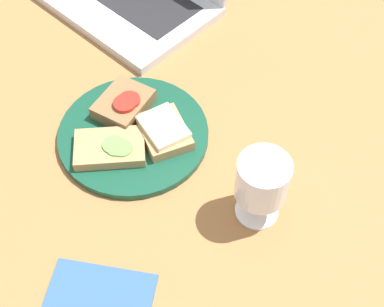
{
  "coord_description": "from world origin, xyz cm",
  "views": [
    {
      "loc": [
        38.07,
        -36.89,
        72.82
      ],
      "look_at": [
        5.53,
        -2.26,
        8.0
      ],
      "focal_mm": 50.0,
      "sensor_mm": 36.0,
      "label": 1
    }
  ],
  "objects_px": {
    "plate": "(133,134)",
    "sandwich_with_cheese": "(164,131)",
    "sandwich_with_cucumber": "(110,148)",
    "wine_glass": "(262,181)",
    "sandwich_with_tomato": "(124,104)"
  },
  "relations": [
    {
      "from": "sandwich_with_tomato",
      "to": "wine_glass",
      "type": "bearing_deg",
      "value": 1.08
    },
    {
      "from": "sandwich_with_tomato",
      "to": "wine_glass",
      "type": "height_order",
      "value": "wine_glass"
    },
    {
      "from": "sandwich_with_cucumber",
      "to": "wine_glass",
      "type": "height_order",
      "value": "wine_glass"
    },
    {
      "from": "sandwich_with_cheese",
      "to": "wine_glass",
      "type": "relative_size",
      "value": 0.93
    },
    {
      "from": "plate",
      "to": "sandwich_with_cheese",
      "type": "bearing_deg",
      "value": 33.25
    },
    {
      "from": "sandwich_with_cheese",
      "to": "sandwich_with_tomato",
      "type": "xyz_separation_m",
      "value": [
        -0.09,
        -0.01,
        0.0
      ]
    },
    {
      "from": "sandwich_with_cheese",
      "to": "plate",
      "type": "bearing_deg",
      "value": -146.75
    },
    {
      "from": "sandwich_with_cucumber",
      "to": "sandwich_with_cheese",
      "type": "distance_m",
      "value": 0.09
    },
    {
      "from": "plate",
      "to": "sandwich_with_tomato",
      "type": "xyz_separation_m",
      "value": [
        -0.05,
        0.02,
        0.02
      ]
    },
    {
      "from": "sandwich_with_cucumber",
      "to": "plate",
      "type": "bearing_deg",
      "value": 94.33
    },
    {
      "from": "plate",
      "to": "wine_glass",
      "type": "distance_m",
      "value": 0.25
    },
    {
      "from": "sandwich_with_cheese",
      "to": "sandwich_with_tomato",
      "type": "bearing_deg",
      "value": -176.61
    },
    {
      "from": "sandwich_with_cucumber",
      "to": "sandwich_with_cheese",
      "type": "xyz_separation_m",
      "value": [
        0.04,
        0.08,
        0.0
      ]
    },
    {
      "from": "sandwich_with_tomato",
      "to": "wine_glass",
      "type": "relative_size",
      "value": 0.88
    },
    {
      "from": "sandwich_with_cucumber",
      "to": "sandwich_with_cheese",
      "type": "bearing_deg",
      "value": 63.68
    }
  ]
}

